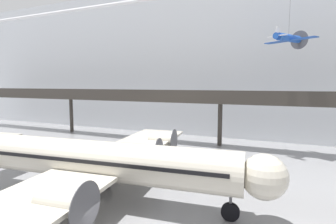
% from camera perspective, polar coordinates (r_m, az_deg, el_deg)
% --- Properties ---
extents(hangar_back_wall, '(140.00, 3.00, 27.88)m').
position_cam_1_polar(hangar_back_wall, '(48.87, 13.44, 11.02)').
color(hangar_back_wall, silver).
rests_on(hangar_back_wall, ground).
extents(mezzanine_walkway, '(110.00, 3.20, 8.70)m').
position_cam_1_polar(mezzanine_walkway, '(40.40, 11.04, 2.40)').
color(mezzanine_walkway, '#38332D').
rests_on(mezzanine_walkway, ground).
extents(airliner_silver_main, '(31.68, 36.06, 9.48)m').
position_cam_1_polar(airliner_silver_main, '(23.15, -17.75, -9.86)').
color(airliner_silver_main, beige).
rests_on(airliner_silver_main, ground).
extents(suspended_plane_blue_trainer, '(6.52, 5.92, 8.24)m').
position_cam_1_polar(suspended_plane_blue_trainer, '(38.89, 24.76, 14.38)').
color(suspended_plane_blue_trainer, '#1E4CAD').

